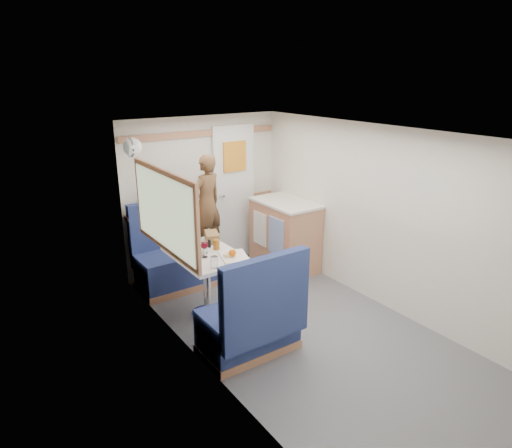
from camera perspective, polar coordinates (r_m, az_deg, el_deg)
floor at (r=4.71m, az=7.23°, el=-13.95°), size 4.50×4.50×0.00m
ceiling at (r=4.02m, az=8.39°, el=10.93°), size 4.50×4.50×0.00m
wall_back at (r=6.04m, az=-6.57°, el=3.84°), size 2.20×0.02×2.00m
wall_left at (r=3.67m, az=-5.27°, el=-5.99°), size 0.02×4.50×2.00m
wall_right at (r=5.03m, az=17.18°, el=0.11°), size 0.02×4.50×2.00m
oak_trim_low at (r=6.06m, az=-6.43°, el=2.43°), size 2.15×0.02×0.08m
oak_trim_high at (r=5.87m, az=-6.76°, el=11.18°), size 2.15×0.02×0.08m
side_window at (r=4.44m, az=-11.45°, el=1.55°), size 0.04×1.30×0.72m
rear_door at (r=6.23m, az=-2.76°, el=4.13°), size 0.62×0.12×1.86m
dinette_table at (r=4.84m, az=-6.24°, el=-5.35°), size 0.62×0.92×0.72m
bench_far at (r=5.67m, az=-10.30°, el=-4.83°), size 0.90×0.59×1.05m
bench_near at (r=4.30m, az=-0.53°, el=-12.50°), size 0.90×0.59×1.05m
ledge at (r=5.69m, az=-11.70°, el=1.41°), size 0.90×0.14×0.04m
dome_light at (r=5.12m, az=-15.20°, el=9.27°), size 0.20×0.20×0.20m
galley_counter at (r=6.05m, az=3.61°, el=-1.33°), size 0.57×0.92×0.92m
person at (r=5.44m, az=-6.18°, el=2.59°), size 0.49×0.38×1.17m
duffel_bag at (r=5.68m, az=-11.28°, el=2.72°), size 0.45×0.23×0.21m
tray at (r=4.66m, az=-2.76°, el=-4.08°), size 0.35×0.40×0.02m
orange_fruit at (r=4.62m, az=-2.98°, el=-3.64°), size 0.08×0.08×0.08m
cheese_block at (r=4.63m, az=-3.45°, el=-3.89°), size 0.11×0.08×0.03m
wine_glass at (r=4.64m, az=-6.45°, el=-2.74°), size 0.08×0.08×0.17m
tumbler_left at (r=4.41m, az=-5.23°, el=-4.77°), size 0.07×0.07×0.12m
tumbler_mid at (r=5.03m, az=-9.03°, el=-1.94°), size 0.07×0.07×0.12m
tumbler_right at (r=4.77m, az=-6.46°, el=-2.98°), size 0.07×0.07×0.11m
beer_glass at (r=4.86m, az=-4.97°, el=-2.58°), size 0.07×0.07×0.11m
pepper_grinder at (r=4.92m, az=-5.85°, el=-2.43°), size 0.03×0.03×0.09m
salt_grinder at (r=4.71m, az=-6.54°, el=-3.39°), size 0.04×0.04×0.10m
bread_loaf at (r=5.09m, az=-5.55°, el=-1.63°), size 0.22×0.28×0.10m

